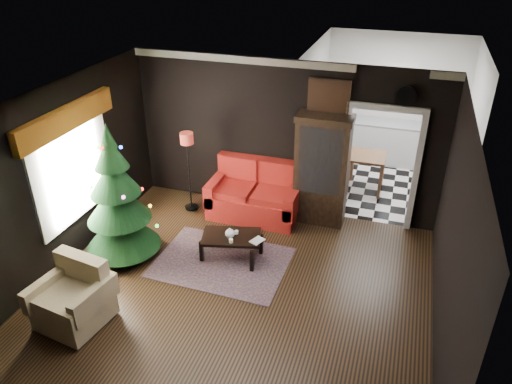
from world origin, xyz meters
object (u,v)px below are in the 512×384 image
(curio_cabinet, at_px, (321,172))
(teapot, at_px, (230,233))
(wall_clock, at_px, (406,96))
(armchair, at_px, (71,296))
(coffee_table, at_px, (232,246))
(floor_lamp, at_px, (189,172))
(loveseat, at_px, (254,191))
(kitchen_table, at_px, (366,172))
(christmas_tree, at_px, (117,198))

(curio_cabinet, relative_size, teapot, 11.26)
(teapot, height_order, wall_clock, wall_clock)
(curio_cabinet, relative_size, armchair, 2.21)
(curio_cabinet, distance_m, wall_clock, 1.88)
(armchair, distance_m, coffee_table, 2.51)
(floor_lamp, bearing_deg, teapot, -44.10)
(loveseat, relative_size, kitchen_table, 2.27)
(loveseat, xyz_separation_m, coffee_table, (0.06, -1.36, -0.28))
(armchair, distance_m, wall_clock, 5.67)
(teapot, distance_m, kitchen_table, 3.53)
(coffee_table, height_order, wall_clock, wall_clock)
(loveseat, xyz_separation_m, christmas_tree, (-1.63, -1.80, 0.55))
(armchair, xyz_separation_m, coffee_table, (1.47, 2.01, -0.24))
(curio_cabinet, xyz_separation_m, teapot, (-1.09, -1.64, -0.45))
(curio_cabinet, bearing_deg, armchair, -125.52)
(curio_cabinet, relative_size, coffee_table, 2.09)
(armchair, height_order, wall_clock, wall_clock)
(curio_cabinet, distance_m, floor_lamp, 2.35)
(christmas_tree, xyz_separation_m, teapot, (1.68, 0.38, -0.55))
(christmas_tree, height_order, wall_clock, wall_clock)
(curio_cabinet, height_order, armchair, curio_cabinet)
(coffee_table, xyz_separation_m, kitchen_table, (1.74, 3.01, 0.16))
(curio_cabinet, bearing_deg, loveseat, -169.17)
(christmas_tree, xyz_separation_m, armchair, (0.21, -1.57, -0.59))
(armchair, bearing_deg, curio_cabinet, 62.93)
(coffee_table, relative_size, teapot, 5.39)
(coffee_table, bearing_deg, kitchen_table, 59.97)
(curio_cabinet, height_order, floor_lamp, curio_cabinet)
(loveseat, height_order, christmas_tree, christmas_tree)
(wall_clock, bearing_deg, armchair, -134.93)
(loveseat, bearing_deg, floor_lamp, -168.08)
(curio_cabinet, height_order, wall_clock, wall_clock)
(wall_clock, bearing_deg, teapot, -141.57)
(teapot, distance_m, wall_clock, 3.48)
(teapot, relative_size, wall_clock, 0.53)
(floor_lamp, distance_m, wall_clock, 3.88)
(christmas_tree, relative_size, wall_clock, 7.02)
(floor_lamp, height_order, christmas_tree, christmas_tree)
(floor_lamp, relative_size, wall_clock, 4.66)
(teapot, xyz_separation_m, kitchen_table, (1.74, 3.07, -0.13))
(loveseat, relative_size, wall_clock, 5.31)
(loveseat, bearing_deg, christmas_tree, -132.05)
(floor_lamp, height_order, armchair, floor_lamp)
(loveseat, height_order, coffee_table, loveseat)
(coffee_table, height_order, teapot, teapot)
(wall_clock, bearing_deg, coffee_table, -142.45)
(christmas_tree, bearing_deg, wall_clock, 28.98)
(curio_cabinet, xyz_separation_m, armchair, (-2.57, -3.59, -0.49))
(christmas_tree, bearing_deg, kitchen_table, 45.22)
(floor_lamp, bearing_deg, wall_clock, 10.41)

